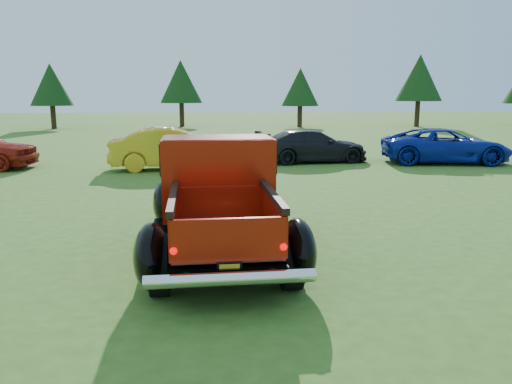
{
  "coord_description": "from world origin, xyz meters",
  "views": [
    {
      "loc": [
        -0.19,
        -8.06,
        2.5
      ],
      "look_at": [
        0.42,
        0.2,
        0.86
      ],
      "focal_mm": 35.0,
      "sensor_mm": 36.0,
      "label": 1
    }
  ],
  "objects_px": {
    "tree_east": "(419,78)",
    "show_car_yellow": "(174,148)",
    "tree_west": "(51,85)",
    "pickup_truck": "(218,195)",
    "tree_mid_right": "(300,87)",
    "show_car_grey": "(312,146)",
    "show_car_blue": "(446,146)",
    "tree_mid_left": "(181,82)"
  },
  "relations": [
    {
      "from": "tree_mid_left",
      "to": "tree_east",
      "type": "bearing_deg",
      "value": -4.76
    },
    {
      "from": "tree_west",
      "to": "show_car_grey",
      "type": "distance_m",
      "value": 24.39
    },
    {
      "from": "tree_mid_left",
      "to": "pickup_truck",
      "type": "distance_m",
      "value": 31.28
    },
    {
      "from": "show_car_blue",
      "to": "show_car_grey",
      "type": "bearing_deg",
      "value": 89.66
    },
    {
      "from": "show_car_yellow",
      "to": "show_car_blue",
      "type": "height_order",
      "value": "show_car_yellow"
    },
    {
      "from": "pickup_truck",
      "to": "show_car_blue",
      "type": "bearing_deg",
      "value": 46.28
    },
    {
      "from": "tree_west",
      "to": "tree_east",
      "type": "bearing_deg",
      "value": 1.06
    },
    {
      "from": "tree_mid_left",
      "to": "show_car_blue",
      "type": "distance_m",
      "value": 24.32
    },
    {
      "from": "tree_west",
      "to": "pickup_truck",
      "type": "xyz_separation_m",
      "value": [
        11.78,
        -29.05,
        -2.24
      ]
    },
    {
      "from": "tree_west",
      "to": "tree_mid_right",
      "type": "bearing_deg",
      "value": 3.18
    },
    {
      "from": "tree_east",
      "to": "show_car_grey",
      "type": "relative_size",
      "value": 1.32
    },
    {
      "from": "show_car_yellow",
      "to": "show_car_blue",
      "type": "xyz_separation_m",
      "value": [
        9.77,
        0.75,
        -0.07
      ]
    },
    {
      "from": "show_car_yellow",
      "to": "show_car_blue",
      "type": "bearing_deg",
      "value": -92.28
    },
    {
      "from": "tree_mid_left",
      "to": "tree_east",
      "type": "relative_size",
      "value": 0.93
    },
    {
      "from": "tree_mid_left",
      "to": "tree_mid_right",
      "type": "distance_m",
      "value": 9.06
    },
    {
      "from": "tree_west",
      "to": "tree_mid_right",
      "type": "height_order",
      "value": "tree_west"
    },
    {
      "from": "tree_east",
      "to": "show_car_yellow",
      "type": "height_order",
      "value": "tree_east"
    },
    {
      "from": "tree_west",
      "to": "show_car_blue",
      "type": "bearing_deg",
      "value": -44.15
    },
    {
      "from": "tree_mid_right",
      "to": "show_car_grey",
      "type": "xyz_separation_m",
      "value": [
        -2.74,
        -19.87,
        -2.38
      ]
    },
    {
      "from": "tree_east",
      "to": "show_car_grey",
      "type": "bearing_deg",
      "value": -121.23
    },
    {
      "from": "show_car_grey",
      "to": "show_car_blue",
      "type": "distance_m",
      "value": 4.85
    },
    {
      "from": "tree_east",
      "to": "pickup_truck",
      "type": "xyz_separation_m",
      "value": [
        -15.22,
        -29.55,
        -2.79
      ]
    },
    {
      "from": "tree_mid_right",
      "to": "tree_east",
      "type": "height_order",
      "value": "tree_east"
    },
    {
      "from": "tree_mid_right",
      "to": "show_car_grey",
      "type": "height_order",
      "value": "tree_mid_right"
    },
    {
      "from": "show_car_yellow",
      "to": "show_car_grey",
      "type": "bearing_deg",
      "value": -81.28
    },
    {
      "from": "tree_west",
      "to": "show_car_blue",
      "type": "xyz_separation_m",
      "value": [
        20.07,
        -19.48,
        -2.48
      ]
    },
    {
      "from": "show_car_yellow",
      "to": "show_car_grey",
      "type": "height_order",
      "value": "show_car_yellow"
    },
    {
      "from": "tree_east",
      "to": "pickup_truck",
      "type": "relative_size",
      "value": 1.08
    },
    {
      "from": "tree_west",
      "to": "pickup_truck",
      "type": "relative_size",
      "value": 0.92
    },
    {
      "from": "tree_west",
      "to": "pickup_truck",
      "type": "distance_m",
      "value": 31.43
    },
    {
      "from": "tree_east",
      "to": "tree_west",
      "type": "bearing_deg",
      "value": -178.94
    },
    {
      "from": "show_car_grey",
      "to": "tree_east",
      "type": "bearing_deg",
      "value": -39.46
    },
    {
      "from": "tree_mid_right",
      "to": "show_car_yellow",
      "type": "xyz_separation_m",
      "value": [
        -7.7,
        -21.23,
        -2.28
      ]
    },
    {
      "from": "tree_mid_left",
      "to": "show_car_yellow",
      "type": "bearing_deg",
      "value": -86.65
    },
    {
      "from": "tree_mid_right",
      "to": "pickup_truck",
      "type": "distance_m",
      "value": 30.76
    },
    {
      "from": "tree_east",
      "to": "show_car_blue",
      "type": "xyz_separation_m",
      "value": [
        -6.93,
        -19.98,
        -3.03
      ]
    },
    {
      "from": "pickup_truck",
      "to": "show_car_yellow",
      "type": "xyz_separation_m",
      "value": [
        -1.48,
        8.82,
        -0.17
      ]
    },
    {
      "from": "pickup_truck",
      "to": "show_car_yellow",
      "type": "bearing_deg",
      "value": 96.7
    },
    {
      "from": "show_car_blue",
      "to": "tree_mid_left",
      "type": "bearing_deg",
      "value": 34.19
    },
    {
      "from": "tree_east",
      "to": "show_car_blue",
      "type": "distance_m",
      "value": 21.36
    },
    {
      "from": "tree_west",
      "to": "pickup_truck",
      "type": "bearing_deg",
      "value": -67.93
    },
    {
      "from": "tree_west",
      "to": "show_car_yellow",
      "type": "relative_size",
      "value": 1.09
    }
  ]
}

